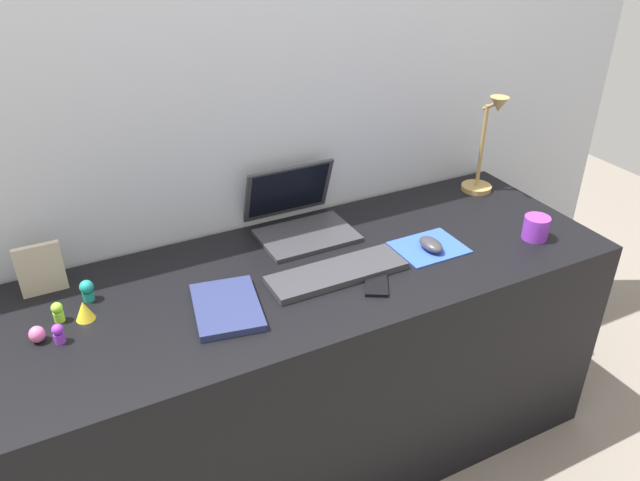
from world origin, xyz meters
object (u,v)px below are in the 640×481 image
at_px(keyboard, 337,273).
at_px(mouse, 431,245).
at_px(toy_figurine_yellow, 84,310).
at_px(laptop, 299,215).
at_px(notebook_pad, 227,307).
at_px(toy_figurine_purple, 58,333).
at_px(desk_lamp, 486,147).
at_px(cell_phone, 376,283).
at_px(picture_frame, 41,269).
at_px(toy_figurine_teal, 87,290).
at_px(toy_figurine_lime, 58,312).
at_px(toy_figurine_pink, 37,334).
at_px(coffee_mug, 536,228).

bearing_deg(keyboard, mouse, -1.21).
bearing_deg(toy_figurine_yellow, laptop, 14.64).
relative_size(keyboard, toy_figurine_yellow, 7.46).
relative_size(notebook_pad, toy_figurine_purple, 4.54).
xyz_separation_m(desk_lamp, toy_figurine_yellow, (-1.41, -0.13, -0.15)).
bearing_deg(notebook_pad, toy_figurine_purple, -178.05).
xyz_separation_m(cell_phone, picture_frame, (-0.84, 0.38, 0.07)).
distance_m(picture_frame, toy_figurine_teal, 0.14).
xyz_separation_m(toy_figurine_purple, toy_figurine_yellow, (0.07, 0.07, 0.00)).
distance_m(toy_figurine_lime, toy_figurine_purple, 0.09).
bearing_deg(laptop, mouse, -45.12).
distance_m(toy_figurine_lime, toy_figurine_yellow, 0.07).
bearing_deg(toy_figurine_purple, toy_figurine_yellow, 43.37).
xyz_separation_m(keyboard, mouse, (0.33, -0.01, 0.01)).
bearing_deg(toy_figurine_teal, laptop, 8.17).
distance_m(mouse, toy_figurine_yellow, 1.01).
relative_size(notebook_pad, toy_figurine_pink, 5.53).
xyz_separation_m(desk_lamp, toy_figurine_lime, (-1.48, -0.11, -0.15)).
bearing_deg(toy_figurine_pink, cell_phone, -10.75).
distance_m(cell_phone, toy_figurine_teal, 0.79).
bearing_deg(toy_figurine_purple, mouse, -2.99).
bearing_deg(laptop, toy_figurine_purple, -162.03).
xyz_separation_m(mouse, cell_phone, (-0.25, -0.08, -0.02)).
height_order(keyboard, cell_phone, keyboard).
bearing_deg(toy_figurine_teal, toy_figurine_lime, -143.40).
bearing_deg(mouse, desk_lamp, 32.33).
distance_m(coffee_mug, toy_figurine_teal, 1.36).
xyz_separation_m(desk_lamp, picture_frame, (-1.49, 0.04, -0.10)).
xyz_separation_m(notebook_pad, toy_figurine_lime, (-0.40, 0.15, 0.02)).
bearing_deg(toy_figurine_yellow, cell_phone, -15.29).
relative_size(cell_phone, toy_figurine_teal, 2.09).
relative_size(toy_figurine_lime, toy_figurine_yellow, 1.01).
xyz_separation_m(mouse, toy_figurine_lime, (-1.07, 0.15, 0.01)).
bearing_deg(toy_figurine_lime, toy_figurine_pink, -131.89).
height_order(mouse, cell_phone, mouse).
bearing_deg(toy_figurine_lime, mouse, -7.85).
bearing_deg(laptop, toy_figurine_yellow, -165.36).
bearing_deg(toy_figurine_teal, toy_figurine_pink, -138.18).
height_order(keyboard, toy_figurine_pink, toy_figurine_pink).
height_order(mouse, desk_lamp, desk_lamp).
bearing_deg(toy_figurine_pink, toy_figurine_purple, -29.45).
xyz_separation_m(toy_figurine_lime, toy_figurine_yellow, (0.06, -0.02, -0.00)).
bearing_deg(keyboard, toy_figurine_yellow, 170.26).
bearing_deg(toy_figurine_teal, picture_frame, 137.66).
relative_size(coffee_mug, toy_figurine_teal, 1.32).
bearing_deg(keyboard, cell_phone, -49.51).
bearing_deg(notebook_pad, mouse, 11.11).
distance_m(cell_phone, notebook_pad, 0.42).
distance_m(notebook_pad, picture_frame, 0.52).
bearing_deg(keyboard, toy_figurine_pink, 174.56).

